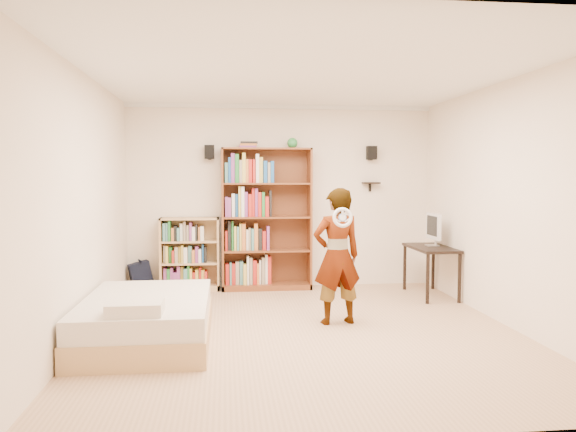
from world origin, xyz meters
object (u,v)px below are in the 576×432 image
Objects in this scene: low_bookshelf at (190,254)px; computer_desk at (431,271)px; daybed at (147,314)px; person at (337,256)px; tall_bookshelf at (267,219)px.

low_bookshelf is 3.42m from computer_desk.
person reaches higher than daybed.
computer_desk is 0.66× the size of person.
tall_bookshelf reaches higher than daybed.
tall_bookshelf is 1.22m from low_bookshelf.
tall_bookshelf is 2.14m from person.
low_bookshelf is at bearing 166.91° from computer_desk.
daybed is at bearing -119.04° from tall_bookshelf.
computer_desk is at bearing -150.91° from person.
daybed is (-3.59, -1.75, -0.06)m from computer_desk.
tall_bookshelf is 2.43m from computer_desk.
low_bookshelf is 0.56× the size of daybed.
tall_bookshelf is at bearing 60.96° from daybed.
tall_bookshelf reaches higher than person.
tall_bookshelf is 2.95m from daybed.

